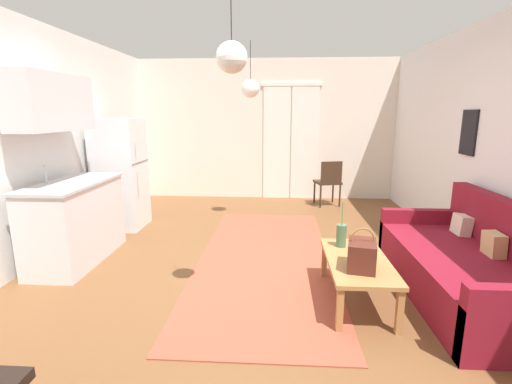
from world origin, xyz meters
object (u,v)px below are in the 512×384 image
at_px(handbag, 362,255).
at_px(accent_chair, 329,180).
at_px(couch, 472,269).
at_px(refrigerator, 121,174).
at_px(pendant_lamp_far, 250,88).
at_px(coffee_table, 357,264).
at_px(pendant_lamp_near, 232,57).
at_px(bamboo_vase, 341,235).

distance_m(handbag, accent_chair, 3.64).
bearing_deg(couch, refrigerator, 154.92).
xyz_separation_m(handbag, pendant_lamp_far, (-1.10, 2.57, 1.48)).
distance_m(coffee_table, refrigerator, 3.63).
bearing_deg(accent_chair, pendant_lamp_near, 58.44).
distance_m(couch, bamboo_vase, 1.19).
xyz_separation_m(couch, pendant_lamp_near, (-2.11, -0.40, 1.77)).
relative_size(couch, coffee_table, 1.92).
xyz_separation_m(bamboo_vase, refrigerator, (-2.88, 1.72, 0.28)).
xyz_separation_m(bamboo_vase, pendant_lamp_far, (-1.02, 2.07, 1.49)).
height_order(couch, coffee_table, couch).
distance_m(couch, pendant_lamp_far, 3.56).
bearing_deg(bamboo_vase, refrigerator, 149.19).
height_order(couch, pendant_lamp_near, pendant_lamp_near).
height_order(bamboo_vase, pendant_lamp_near, pendant_lamp_near).
bearing_deg(couch, pendant_lamp_far, 134.16).
bearing_deg(bamboo_vase, coffee_table, -72.54).
height_order(bamboo_vase, pendant_lamp_far, pendant_lamp_far).
xyz_separation_m(couch, handbag, (-1.07, -0.33, 0.25)).
height_order(pendant_lamp_near, pendant_lamp_far, same).
bearing_deg(bamboo_vase, pendant_lamp_far, 116.25).
bearing_deg(pendant_lamp_far, bamboo_vase, -63.75).
distance_m(coffee_table, handbag, 0.26).
distance_m(handbag, pendant_lamp_near, 1.84).
height_order(handbag, pendant_lamp_near, pendant_lamp_near).
xyz_separation_m(refrigerator, accent_chair, (3.18, 1.41, -0.32)).
xyz_separation_m(accent_chair, pendant_lamp_far, (-1.32, -1.06, 1.53)).
distance_m(refrigerator, pendant_lamp_far, 2.24).
bearing_deg(bamboo_vase, handbag, -80.96).
xyz_separation_m(coffee_table, bamboo_vase, (-0.10, 0.31, 0.16)).
relative_size(refrigerator, pendant_lamp_near, 2.19).
distance_m(couch, pendant_lamp_near, 2.78).
bearing_deg(handbag, bamboo_vase, 99.04).
height_order(bamboo_vase, handbag, bamboo_vase).
bearing_deg(bamboo_vase, pendant_lamp_near, -149.14).
distance_m(accent_chair, pendant_lamp_far, 2.28).
distance_m(handbag, refrigerator, 3.71).
xyz_separation_m(couch, coffee_table, (-1.06, -0.14, 0.08)).
xyz_separation_m(pendant_lamp_near, pendant_lamp_far, (-0.06, 2.64, -0.05)).
bearing_deg(bamboo_vase, accent_chair, 84.50).
relative_size(bamboo_vase, handbag, 1.25).
relative_size(accent_chair, pendant_lamp_far, 1.05).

